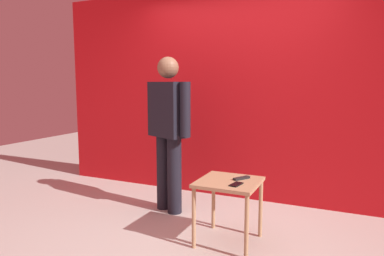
# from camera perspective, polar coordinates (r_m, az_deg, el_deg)

# --- Properties ---
(ground_plane) EXTENTS (12.00, 12.00, 0.00)m
(ground_plane) POSITION_cam_1_polar(r_m,az_deg,el_deg) (3.37, -0.99, -17.92)
(ground_plane) COLOR #B7B2A8
(back_wall_red) EXTENTS (5.04, 0.12, 2.61)m
(back_wall_red) POSITION_cam_1_polar(r_m,az_deg,el_deg) (4.41, 7.24, 5.56)
(back_wall_red) COLOR red
(back_wall_red) RESTS_ON ground_plane
(standing_person) EXTENTS (0.66, 0.39, 1.72)m
(standing_person) POSITION_cam_1_polar(r_m,az_deg,el_deg) (3.90, -3.81, 0.28)
(standing_person) COLOR black
(standing_person) RESTS_ON ground_plane
(side_table) EXTENTS (0.53, 0.53, 0.57)m
(side_table) POSITION_cam_1_polar(r_m,az_deg,el_deg) (3.21, 5.96, -9.93)
(side_table) COLOR tan
(side_table) RESTS_ON ground_plane
(cell_phone) EXTENTS (0.09, 0.15, 0.01)m
(cell_phone) POSITION_cam_1_polar(r_m,az_deg,el_deg) (3.06, 7.15, -9.03)
(cell_phone) COLOR black
(cell_phone) RESTS_ON side_table
(tv_remote) EXTENTS (0.13, 0.17, 0.02)m
(tv_remote) POSITION_cam_1_polar(r_m,az_deg,el_deg) (3.24, 8.02, -8.03)
(tv_remote) COLOR black
(tv_remote) RESTS_ON side_table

